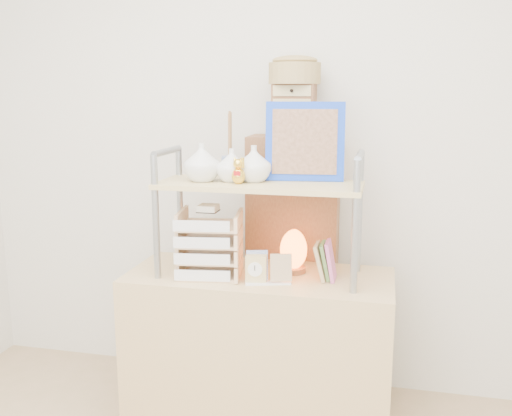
% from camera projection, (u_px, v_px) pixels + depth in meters
% --- Properties ---
extents(room_shell, '(3.42, 3.41, 2.61)m').
position_uv_depth(room_shell, '(198.00, 45.00, 1.63)').
color(room_shell, silver).
rests_on(room_shell, ground).
extents(desk, '(1.20, 0.50, 0.75)m').
position_uv_depth(desk, '(259.00, 351.00, 2.66)').
color(desk, tan).
rests_on(desk, ground).
extents(cabinet, '(0.46, 0.25, 1.35)m').
position_uv_depth(cabinet, '(293.00, 268.00, 2.94)').
color(cabinet, brown).
rests_on(cabinet, ground).
extents(hutch, '(0.90, 0.34, 0.77)m').
position_uv_depth(hutch, '(251.00, 175.00, 2.52)').
color(hutch, '#8E949B').
rests_on(hutch, desk).
extents(letter_tray, '(0.30, 0.29, 0.32)m').
position_uv_depth(letter_tray, '(209.00, 247.00, 2.55)').
color(letter_tray, '#DBB183').
rests_on(letter_tray, desk).
extents(salt_lamp, '(0.13, 0.12, 0.20)m').
position_uv_depth(salt_lamp, '(294.00, 251.00, 2.60)').
color(salt_lamp, brown).
rests_on(salt_lamp, desk).
extents(desk_clock, '(0.09, 0.05, 0.13)m').
position_uv_depth(desk_clock, '(256.00, 269.00, 2.45)').
color(desk_clock, tan).
rests_on(desk_clock, desk).
extents(postcard_stand, '(0.21, 0.11, 0.14)m').
position_uv_depth(postcard_stand, '(268.00, 274.00, 2.46)').
color(postcard_stand, white).
rests_on(postcard_stand, desk).
extents(drawer_chest, '(0.20, 0.16, 0.25)m').
position_uv_depth(drawer_chest, '(294.00, 110.00, 2.76)').
color(drawer_chest, brown).
rests_on(drawer_chest, cabinet).
extents(woven_basket, '(0.25, 0.25, 0.10)m').
position_uv_depth(woven_basket, '(295.00, 73.00, 2.72)').
color(woven_basket, olive).
rests_on(woven_basket, drawer_chest).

